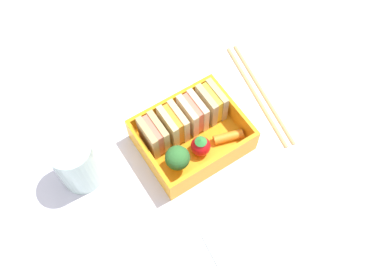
{
  "coord_description": "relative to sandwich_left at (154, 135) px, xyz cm",
  "views": [
    {
      "loc": [
        -16.56,
        -25.34,
        60.26
      ],
      "look_at": [
        0.0,
        0.0,
        2.7
      ],
      "focal_mm": 40.0,
      "sensor_mm": 36.0,
      "label": 1
    }
  ],
  "objects": [
    {
      "name": "ground_plane",
      "position": [
        5.21,
        -2.47,
        -4.96
      ],
      "size": [
        120.0,
        120.0,
        2.0
      ],
      "primitive_type": "cube",
      "color": "silver"
    },
    {
      "name": "bento_tray",
      "position": [
        5.21,
        -2.47,
        -3.36
      ],
      "size": [
        15.68,
        12.78,
        1.2
      ],
      "primitive_type": "cube",
      "color": "orange",
      "rests_on": "ground_plane"
    },
    {
      "name": "bento_rim",
      "position": [
        5.21,
        -2.47,
        -0.85
      ],
      "size": [
        15.68,
        12.78,
        3.82
      ],
      "color": "orange",
      "rests_on": "bento_tray"
    },
    {
      "name": "sandwich_left",
      "position": [
        0.0,
        0.0,
        0.0
      ],
      "size": [
        2.82,
        4.94,
        5.53
      ],
      "color": "tan",
      "rests_on": "bento_tray"
    },
    {
      "name": "sandwich_center_left",
      "position": [
        3.47,
        0.0,
        0.0
      ],
      "size": [
        2.82,
        4.94,
        5.53
      ],
      "color": "#E0C384",
      "rests_on": "bento_tray"
    },
    {
      "name": "sandwich_center",
      "position": [
        6.94,
        0.0,
        0.0
      ],
      "size": [
        2.82,
        4.94,
        5.53
      ],
      "color": "beige",
      "rests_on": "bento_tray"
    },
    {
      "name": "sandwich_center_right",
      "position": [
        10.41,
        0.0,
        0.0
      ],
      "size": [
        2.82,
        4.94,
        5.53
      ],
      "color": "tan",
      "rests_on": "bento_tray"
    },
    {
      "name": "broccoli_floret",
      "position": [
        0.92,
        -5.2,
        0.21
      ],
      "size": [
        3.68,
        3.68,
        4.91
      ],
      "color": "#92BD5C",
      "rests_on": "bento_tray"
    },
    {
      "name": "strawberry_far_left",
      "position": [
        4.88,
        -4.84,
        -1.12
      ],
      "size": [
        3.05,
        3.05,
        3.65
      ],
      "color": "red",
      "rests_on": "bento_tray"
    },
    {
      "name": "carrot_stick_far_left",
      "position": [
        9.87,
        -5.52,
        -2.04
      ],
      "size": [
        4.83,
        2.74,
        1.44
      ],
      "primitive_type": "cylinder",
      "rotation": [
        1.57,
        0.0,
        4.41
      ],
      "color": "orange",
      "rests_on": "bento_tray"
    },
    {
      "name": "chopstick_pair",
      "position": [
        19.61,
        -1.02,
        -3.61
      ],
      "size": [
        5.65,
        21.29,
        0.7
      ],
      "color": "tan",
      "rests_on": "ground_plane"
    },
    {
      "name": "drinking_glass",
      "position": [
        -11.62,
        1.83,
        0.68
      ],
      "size": [
        6.17,
        6.17,
        9.29
      ],
      "primitive_type": "cylinder",
      "color": "silver",
      "rests_on": "ground_plane"
    },
    {
      "name": "folded_napkin",
      "position": [
        5.54,
        -19.32,
        -3.76
      ],
      "size": [
        15.61,
        10.31,
        0.4
      ],
      "primitive_type": "cube",
      "rotation": [
        0.0,
        0.0,
        -0.11
      ],
      "color": "silver",
      "rests_on": "ground_plane"
    }
  ]
}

